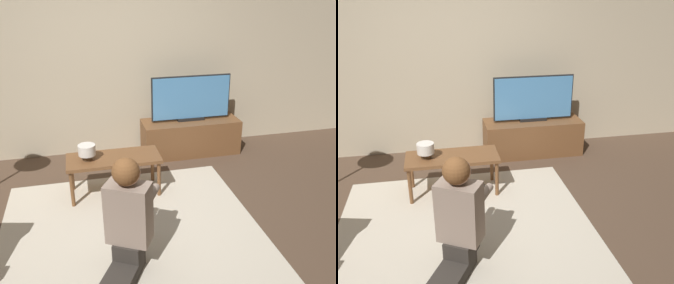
# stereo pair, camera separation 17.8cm
# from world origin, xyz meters

# --- Properties ---
(ground_plane) EXTENTS (10.00, 10.00, 0.00)m
(ground_plane) POSITION_xyz_m (0.00, 0.00, 0.00)
(ground_plane) COLOR brown
(wall_back) EXTENTS (10.00, 0.06, 2.60)m
(wall_back) POSITION_xyz_m (0.00, 1.93, 1.30)
(wall_back) COLOR beige
(wall_back) RESTS_ON ground_plane
(rug) EXTENTS (2.40, 2.10, 0.02)m
(rug) POSITION_xyz_m (0.00, 0.00, 0.01)
(rug) COLOR beige
(rug) RESTS_ON ground_plane
(tv_stand) EXTENTS (1.30, 0.46, 0.47)m
(tv_stand) POSITION_xyz_m (1.06, 1.56, 0.23)
(tv_stand) COLOR brown
(tv_stand) RESTS_ON ground_plane
(tv) EXTENTS (1.06, 0.08, 0.60)m
(tv) POSITION_xyz_m (1.06, 1.56, 0.77)
(tv) COLOR black
(tv) RESTS_ON tv_stand
(coffee_table) EXTENTS (0.99, 0.43, 0.45)m
(coffee_table) POSITION_xyz_m (-0.06, 0.69, 0.40)
(coffee_table) COLOR brown
(coffee_table) RESTS_ON ground_plane
(person_kneeling) EXTENTS (0.60, 0.82, 0.97)m
(person_kneeling) POSITION_xyz_m (-0.08, -0.53, 0.51)
(person_kneeling) COLOR #332D28
(person_kneeling) RESTS_ON rug
(table_lamp) EXTENTS (0.18, 0.18, 0.17)m
(table_lamp) POSITION_xyz_m (-0.33, 0.68, 0.55)
(table_lamp) COLOR #4C3823
(table_lamp) RESTS_ON coffee_table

